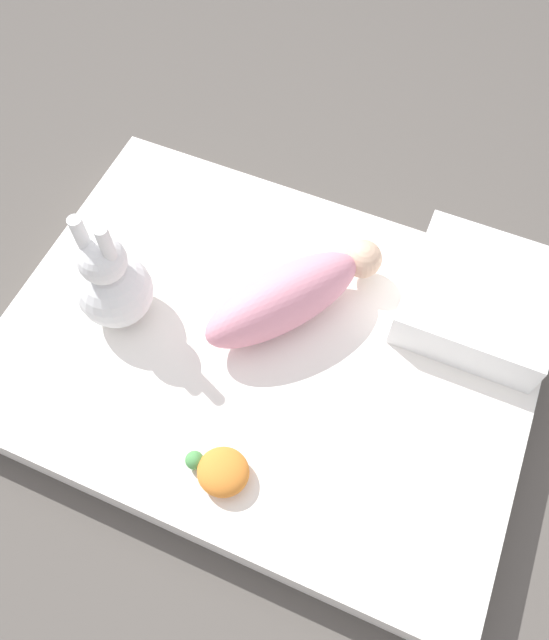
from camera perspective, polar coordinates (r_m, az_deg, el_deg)
The scene contains 6 objects.
ground_plane at distance 1.69m, azimuth -0.70°, elevation -4.05°, with size 12.00×12.00×0.00m, color #514C47.
bed_mattress at distance 1.64m, azimuth -0.73°, elevation -3.11°, with size 1.33×0.98×0.13m.
swaddled_baby at distance 1.55m, azimuth 1.40°, elevation 2.22°, with size 0.38×0.47×0.17m.
pillow at distance 1.66m, azimuth 18.27°, elevation 1.88°, with size 0.36×0.36×0.12m.
bunny_plush at distance 1.57m, azimuth -14.60°, elevation 3.20°, with size 0.19×0.19×0.36m.
turtle_plush at distance 1.44m, azimuth -4.95°, elevation -13.58°, with size 0.15×0.11×0.06m.
Camera 1 is at (-0.30, 0.64, 1.54)m, focal length 35.00 mm.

